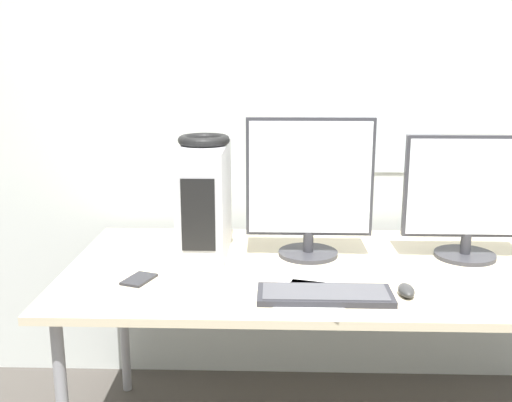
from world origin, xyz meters
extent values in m
cube|color=silver|center=(0.00, 1.08, 1.35)|extent=(8.00, 0.06, 2.70)
cube|color=white|center=(0.18, 1.04, 1.63)|extent=(0.60, 0.01, 1.26)
cube|color=beige|center=(0.00, 0.47, 0.74)|extent=(2.01, 0.95, 0.03)
cylinder|color=#99999E|center=(-0.93, 0.87, 0.36)|extent=(0.04, 0.04, 0.73)
cube|color=silver|center=(-0.51, 0.60, 0.97)|extent=(0.17, 0.43, 0.43)
cube|color=black|center=(-0.51, 0.38, 0.97)|extent=(0.12, 0.00, 0.26)
torus|color=black|center=(-0.51, 0.60, 1.20)|extent=(0.19, 0.19, 0.04)
cylinder|color=#333338|center=(-0.12, 0.60, 0.76)|extent=(0.23, 0.23, 0.02)
cylinder|color=#333338|center=(-0.12, 0.60, 0.81)|extent=(0.04, 0.04, 0.08)
cube|color=#333338|center=(-0.12, 0.60, 1.06)|extent=(0.48, 0.03, 0.45)
cube|color=white|center=(-0.12, 0.58, 1.06)|extent=(0.45, 0.00, 0.42)
cylinder|color=#333338|center=(0.48, 0.59, 0.76)|extent=(0.23, 0.23, 0.02)
cylinder|color=#333338|center=(0.48, 0.59, 0.81)|extent=(0.04, 0.04, 0.08)
cube|color=#333338|center=(0.48, 0.59, 1.03)|extent=(0.49, 0.03, 0.39)
cube|color=white|center=(0.48, 0.58, 1.03)|extent=(0.47, 0.00, 0.36)
cube|color=#28282D|center=(-0.09, 0.18, 0.76)|extent=(0.43, 0.16, 0.02)
cube|color=#47474C|center=(-0.09, 0.18, 0.78)|extent=(0.40, 0.14, 0.00)
ellipsoid|color=#2D2D2D|center=(0.18, 0.20, 0.77)|extent=(0.05, 0.10, 0.04)
cube|color=#232328|center=(-0.71, 0.31, 0.76)|extent=(0.12, 0.14, 0.01)
cube|color=white|center=(-0.13, 0.27, 0.76)|extent=(0.23, 0.31, 0.00)
cube|color=white|center=(-0.12, 0.17, 0.76)|extent=(0.28, 0.34, 0.00)
camera|label=1|loc=(-0.25, -1.61, 1.50)|focal=42.00mm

